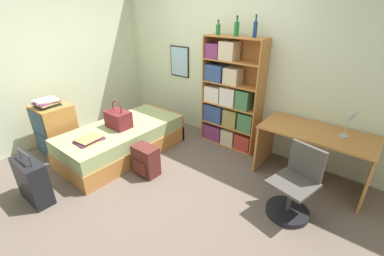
# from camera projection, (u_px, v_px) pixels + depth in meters

# --- Properties ---
(ground_plane) EXTENTS (14.00, 14.00, 0.00)m
(ground_plane) POSITION_uv_depth(u_px,v_px,m) (158.00, 171.00, 3.67)
(ground_plane) COLOR #66564C
(wall_back) EXTENTS (10.00, 0.09, 2.60)m
(wall_back) POSITION_uv_depth(u_px,v_px,m) (221.00, 62.00, 4.18)
(wall_back) COLOR beige
(wall_back) RESTS_ON ground_plane
(wall_left) EXTENTS (0.06, 10.00, 2.60)m
(wall_left) POSITION_uv_depth(u_px,v_px,m) (65.00, 61.00, 4.31)
(wall_left) COLOR beige
(wall_left) RESTS_ON ground_plane
(bed) EXTENTS (0.93, 1.88, 0.47)m
(bed) POSITION_uv_depth(u_px,v_px,m) (124.00, 140.00, 4.02)
(bed) COLOR #B77538
(bed) RESTS_ON ground_plane
(handbag) EXTENTS (0.37, 0.25, 0.42)m
(handbag) POSITION_uv_depth(u_px,v_px,m) (118.00, 119.00, 3.84)
(handbag) COLOR maroon
(handbag) RESTS_ON bed
(book_stack_on_bed) EXTENTS (0.29, 0.36, 0.05)m
(book_stack_on_bed) POSITION_uv_depth(u_px,v_px,m) (89.00, 139.00, 3.48)
(book_stack_on_bed) COLOR gold
(book_stack_on_bed) RESTS_ON bed
(suitcase) EXTENTS (0.52, 0.21, 0.67)m
(suitcase) POSITION_uv_depth(u_px,v_px,m) (33.00, 181.00, 3.03)
(suitcase) COLOR black
(suitcase) RESTS_ON ground_plane
(dresser) EXTENTS (0.52, 0.50, 0.78)m
(dresser) POSITION_uv_depth(u_px,v_px,m) (56.00, 129.00, 4.00)
(dresser) COLOR #B77538
(dresser) RESTS_ON ground_plane
(magazine_pile_on_dresser) EXTENTS (0.33, 0.35, 0.11)m
(magazine_pile_on_dresser) POSITION_uv_depth(u_px,v_px,m) (47.00, 103.00, 3.79)
(magazine_pile_on_dresser) COLOR #427A4C
(magazine_pile_on_dresser) RESTS_ON dresser
(bookcase) EXTENTS (0.96, 0.30, 1.74)m
(bookcase) POSITION_uv_depth(u_px,v_px,m) (228.00, 101.00, 4.10)
(bookcase) COLOR #B77538
(bookcase) RESTS_ON ground_plane
(bottle_green) EXTENTS (0.07, 0.07, 0.21)m
(bottle_green) POSITION_uv_depth(u_px,v_px,m) (218.00, 29.00, 3.77)
(bottle_green) COLOR #1E6B2D
(bottle_green) RESTS_ON bookcase
(bottle_brown) EXTENTS (0.07, 0.07, 0.27)m
(bottle_brown) POSITION_uv_depth(u_px,v_px,m) (237.00, 28.00, 3.59)
(bottle_brown) COLOR #1E6B2D
(bottle_brown) RESTS_ON bookcase
(bottle_clear) EXTENTS (0.06, 0.06, 0.29)m
(bottle_clear) POSITION_uv_depth(u_px,v_px,m) (255.00, 29.00, 3.43)
(bottle_clear) COLOR navy
(bottle_clear) RESTS_ON bookcase
(desk) EXTENTS (1.34, 0.67, 0.72)m
(desk) POSITION_uv_depth(u_px,v_px,m) (314.00, 146.00, 3.28)
(desk) COLOR #B77538
(desk) RESTS_ON ground_plane
(desk_lamp) EXTENTS (0.16, 0.11, 0.37)m
(desk_lamp) POSITION_uv_depth(u_px,v_px,m) (352.00, 118.00, 2.95)
(desk_lamp) COLOR #ADA89E
(desk_lamp) RESTS_ON desk
(desk_chair) EXTENTS (0.51, 0.51, 0.81)m
(desk_chair) POSITION_uv_depth(u_px,v_px,m) (293.00, 194.00, 2.83)
(desk_chair) COLOR black
(desk_chair) RESTS_ON ground_plane
(backpack) EXTENTS (0.36, 0.25, 0.42)m
(backpack) POSITION_uv_depth(u_px,v_px,m) (146.00, 161.00, 3.53)
(backpack) COLOR #56231E
(backpack) RESTS_ON ground_plane
(waste_bin) EXTENTS (0.28, 0.28, 0.26)m
(waste_bin) POSITION_uv_depth(u_px,v_px,m) (303.00, 172.00, 3.43)
(waste_bin) COLOR #B7B2A8
(waste_bin) RESTS_ON ground_plane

